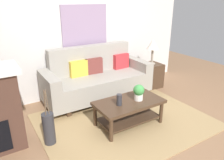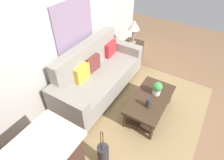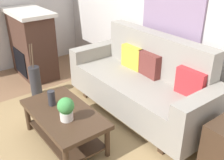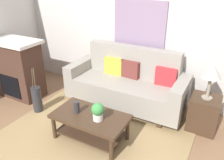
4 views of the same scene
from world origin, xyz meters
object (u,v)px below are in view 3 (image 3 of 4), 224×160
throw_pillow_mustard (133,57)px  fireplace (32,44)px  throw_pillow_maroon (149,65)px  floor_vase (35,82)px  couch (142,84)px  throw_pillow_crimson (191,83)px  framed_painting (172,2)px  potted_plant_tabletop (66,108)px  tabletop_vase (52,98)px  coffee_table (64,120)px

throw_pillow_mustard → fireplace: size_ratio=0.31×
throw_pillow_maroon → floor_vase: size_ratio=0.74×
couch → throw_pillow_crimson: bearing=10.6°
couch → floor_vase: bearing=-142.9°
throw_pillow_maroon → floor_vase: throw_pillow_maroon is taller
couch → framed_painting: bearing=90.0°
throw_pillow_crimson → potted_plant_tabletop: 1.45m
tabletop_vase → fireplace: fireplace is taller
tabletop_vase → framed_painting: size_ratio=0.18×
couch → throw_pillow_crimson: (0.67, 0.13, 0.25)m
coffee_table → floor_vase: bearing=171.8°
couch → coffee_table: (-0.04, -1.17, -0.12)m
framed_painting → fireplace: bearing=-150.7°
throw_pillow_mustard → potted_plant_tabletop: throw_pillow_mustard is taller
potted_plant_tabletop → fireplace: fireplace is taller
tabletop_vase → potted_plant_tabletop: size_ratio=0.69×
coffee_table → tabletop_vase: 0.29m
potted_plant_tabletop → fireplace: size_ratio=0.23×
throw_pillow_maroon → tabletop_vase: throw_pillow_maroon is taller
couch → floor_vase: couch is taller
throw_pillow_maroon → coffee_table: (-0.04, -1.29, -0.37)m
coffee_table → tabletop_vase: tabletop_vase is taller
throw_pillow_mustard → framed_painting: (0.34, 0.34, 0.77)m
throw_pillow_crimson → fireplace: (-2.72, -0.81, -0.09)m
throw_pillow_mustard → framed_painting: bearing=45.3°
throw_pillow_maroon → floor_vase: (-1.30, -1.11, -0.44)m
couch → fireplace: bearing=-161.6°
throw_pillow_crimson → coffee_table: size_ratio=0.33×
couch → framed_painting: framed_painting is taller
couch → potted_plant_tabletop: 1.22m
throw_pillow_mustard → throw_pillow_maroon: bearing=0.0°
fireplace → tabletop_vase: bearing=-16.0°
throw_pillow_crimson → coffee_table: 1.52m
potted_plant_tabletop → tabletop_vase: bearing=178.4°
throw_pillow_crimson → throw_pillow_maroon: bearing=180.0°
throw_pillow_maroon → fireplace: size_ratio=0.31×
tabletop_vase → throw_pillow_mustard: bearing=94.0°
throw_pillow_maroon → potted_plant_tabletop: (0.12, -1.33, -0.11)m
floor_vase → framed_painting: framed_painting is taller
tabletop_vase → floor_vase: bearing=168.6°
fireplace → framed_painting: (2.05, 1.15, 0.86)m
throw_pillow_mustard → throw_pillow_crimson: same height
couch → fireplace: 2.16m
couch → tabletop_vase: (-0.25, -1.20, 0.09)m
coffee_table → throw_pillow_mustard: bearing=103.0°
couch → floor_vase: 1.64m
couch → framed_painting: size_ratio=2.18×
throw_pillow_maroon → coffee_table: 1.34m
couch → potted_plant_tabletop: couch is taller
fireplace → framed_painting: bearing=29.3°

